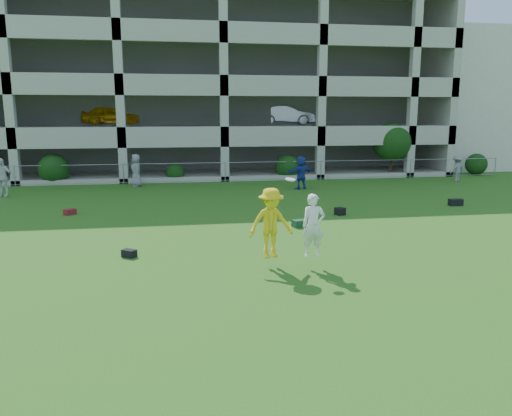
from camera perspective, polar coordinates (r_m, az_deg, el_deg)
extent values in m
plane|color=#235114|center=(12.11, 5.91, -9.07)|extent=(100.00, 100.00, 0.00)
cube|color=beige|center=(46.89, 24.87, 10.93)|extent=(16.00, 14.00, 10.00)
imported|color=silver|center=(27.76, -27.04, 3.13)|extent=(1.16, 0.57, 1.92)
imported|color=gray|center=(28.99, -13.54, 4.20)|extent=(0.81, 1.02, 1.83)
imported|color=navy|center=(27.36, 5.16, 4.05)|extent=(1.76, 1.05, 1.81)
imported|color=gray|center=(32.58, 21.99, 4.19)|extent=(1.16, 0.90, 1.58)
cube|color=black|center=(14.93, -14.29, -5.04)|extent=(0.47, 0.44, 0.22)
cube|color=#143817|center=(18.30, 5.00, -1.77)|extent=(0.56, 0.45, 0.26)
cube|color=black|center=(20.66, 9.58, -0.37)|extent=(0.44, 0.44, 0.30)
cube|color=black|center=(24.16, 21.85, 0.61)|extent=(0.62, 0.35, 0.30)
cube|color=#571D0E|center=(21.77, -20.50, -0.42)|extent=(0.51, 0.52, 0.24)
imported|color=yellow|center=(13.28, 1.72, -1.73)|extent=(1.31, 0.89, 1.88)
imported|color=white|center=(13.31, 6.57, -2.00)|extent=(0.63, 0.43, 1.69)
cylinder|color=white|center=(13.28, 3.94, 3.28)|extent=(0.27, 0.27, 0.09)
cube|color=#9E998C|center=(43.87, -5.52, 13.24)|extent=(30.00, 0.50, 12.00)
cube|color=#9E998C|center=(41.08, 16.77, 13.01)|extent=(0.50, 14.00, 12.00)
cube|color=#9E998C|center=(37.90, -4.93, 22.57)|extent=(30.00, 14.00, 0.30)
cube|color=#9E998C|center=(37.31, -4.64, 4.69)|extent=(30.00, 14.00, 0.30)
cube|color=#9E998C|center=(37.11, -4.71, 9.30)|extent=(30.00, 14.00, 0.30)
cube|color=#9E998C|center=(37.15, -4.78, 13.93)|extent=(30.00, 14.00, 0.30)
cube|color=#9E998C|center=(37.44, -4.86, 18.52)|extent=(30.00, 14.00, 0.30)
cube|color=#9E998C|center=(30.31, -3.61, 7.85)|extent=(30.00, 0.30, 0.90)
cube|color=#9E998C|center=(30.31, -3.68, 13.53)|extent=(30.00, 0.30, 0.90)
cube|color=#9E998C|center=(30.60, -3.75, 19.15)|extent=(30.00, 0.30, 0.90)
cube|color=#9E998C|center=(31.57, -26.56, 13.15)|extent=(0.50, 0.50, 12.00)
cube|color=#9E998C|center=(30.42, -15.38, 14.01)|extent=(0.50, 0.50, 12.00)
cube|color=#9E998C|center=(30.43, -3.71, 14.36)|extent=(0.50, 0.50, 12.00)
cube|color=#9E998C|center=(31.61, 7.52, 14.16)|extent=(0.50, 0.50, 12.00)
cube|color=#9E998C|center=(33.82, 17.58, 13.54)|extent=(0.50, 0.50, 12.00)
cube|color=#605E59|center=(39.14, -5.03, 13.55)|extent=(29.00, 9.00, 11.60)
imported|color=#FFAF0D|center=(35.20, -16.17, 10.16)|extent=(3.97, 1.82, 1.32)
imported|color=#ABACB1|center=(35.86, 3.49, 10.56)|extent=(4.18, 2.02, 1.32)
cylinder|color=gray|center=(31.47, -25.86, 3.34)|extent=(0.06, 0.06, 1.20)
cylinder|color=gray|center=(30.32, -14.91, 3.81)|extent=(0.06, 0.06, 1.20)
cylinder|color=gray|center=(30.33, -3.54, 4.16)|extent=(0.06, 0.06, 1.20)
cylinder|color=gray|center=(31.50, 7.41, 4.34)|extent=(0.06, 0.06, 1.20)
cylinder|color=gray|center=(33.72, 17.25, 4.36)|extent=(0.06, 0.06, 1.20)
cylinder|color=gray|center=(36.80, 25.67, 4.29)|extent=(0.06, 0.06, 1.20)
cylinder|color=gray|center=(30.27, -3.55, 5.19)|extent=(36.00, 0.04, 0.04)
cylinder|color=gray|center=(30.39, -3.53, 3.18)|extent=(36.00, 0.04, 0.04)
sphere|color=#163D11|center=(31.51, -22.11, 4.15)|extent=(1.76, 1.76, 1.76)
sphere|color=#163D11|center=(30.78, -9.23, 4.04)|extent=(1.10, 1.10, 1.10)
sphere|color=#163D11|center=(31.55, 3.62, 4.73)|extent=(1.54, 1.54, 1.54)
cylinder|color=#382314|center=(33.97, 15.17, 5.16)|extent=(0.16, 0.16, 1.96)
sphere|color=#163D11|center=(33.88, 15.28, 7.28)|extent=(2.52, 2.52, 2.52)
sphere|color=#163D11|center=(36.72, 23.86, 4.60)|extent=(1.43, 1.43, 1.43)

